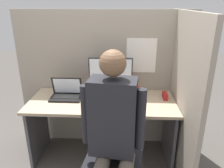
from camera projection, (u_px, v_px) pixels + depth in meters
cubicle_panel_back at (105, 81)px, 2.61m from camera, size 2.04×0.05×1.63m
cubicle_panel_right at (181, 96)px, 2.18m from camera, size 0.04×1.28×1.63m
desk at (102, 115)px, 2.38m from camera, size 1.54×0.65×0.72m
paper_box at (111, 91)px, 2.45m from camera, size 0.32×0.25×0.08m
monitor at (111, 73)px, 2.38m from camera, size 0.48×0.22×0.35m
laptop at (66, 94)px, 2.36m from camera, size 0.33×0.21×0.22m
mouse at (86, 103)px, 2.22m from camera, size 0.07×0.05×0.04m
stapler at (165, 96)px, 2.36m from camera, size 0.04×0.14×0.06m
carrot_toy at (105, 109)px, 2.10m from camera, size 0.04×0.14×0.04m
office_chair at (112, 150)px, 1.83m from camera, size 0.54×0.59×1.02m
person at (113, 132)px, 1.59m from camera, size 0.48×0.46×1.41m
coffee_mug at (136, 90)px, 2.45m from camera, size 0.07×0.07×0.11m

